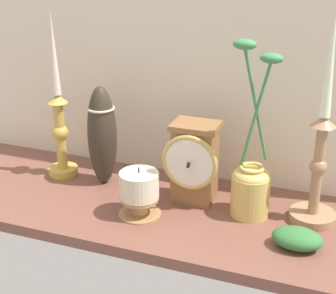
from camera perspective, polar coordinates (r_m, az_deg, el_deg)
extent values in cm
cube|color=brown|center=(119.59, -3.69, -6.20)|extent=(100.00, 36.00, 2.40)
cube|color=silver|center=(124.16, -0.52, 11.55)|extent=(120.00, 2.00, 65.00)
cube|color=olive|center=(115.77, 2.87, -1.91)|extent=(8.77, 6.86, 16.70)
cube|color=olive|center=(112.36, 2.96, 2.25)|extent=(9.82, 7.68, 1.20)
torus|color=tan|center=(111.56, 2.28, -1.67)|extent=(12.34, 1.12, 12.34)
cylinder|color=white|center=(111.48, 2.27, -1.69)|extent=(10.32, 0.40, 10.32)
cube|color=black|center=(111.22, 2.22, -1.74)|extent=(1.48, 3.96, 0.30)
cylinder|color=#A77D59|center=(114.87, 15.10, -7.11)|extent=(9.59, 9.59, 1.80)
cylinder|color=#A77D59|center=(110.26, 15.64, -2.45)|extent=(2.15, 2.15, 18.83)
sphere|color=#A77D59|center=(109.88, 15.69, -2.00)|extent=(3.44, 3.44, 3.44)
cone|color=#A77D59|center=(106.42, 16.22, 2.64)|extent=(5.04, 5.04, 2.00)
cone|color=white|center=(103.18, 16.93, 8.77)|extent=(2.25, 2.25, 21.46)
cylinder|color=gold|center=(133.03, -11.09, -2.47)|extent=(7.11, 7.11, 1.80)
cylinder|color=gold|center=(129.49, -11.39, 1.19)|extent=(2.43, 2.43, 16.44)
sphere|color=gold|center=(129.20, -11.41, 1.53)|extent=(3.90, 3.90, 3.90)
cone|color=gold|center=(126.48, -11.70, 5.08)|extent=(4.74, 4.74, 2.00)
cone|color=beige|center=(123.75, -12.10, 9.82)|extent=(2.16, 2.16, 19.46)
cylinder|color=#D2B35B|center=(112.63, 8.73, -5.12)|extent=(8.04, 8.04, 8.86)
ellipsoid|color=#D2B35B|center=(110.66, 8.87, -3.09)|extent=(7.64, 7.64, 3.82)
torus|color=#D2B35B|center=(109.85, 8.92, -2.19)|extent=(5.22, 5.22, 0.80)
cylinder|color=#3F874C|center=(105.17, 9.34, 4.17)|extent=(4.60, 7.97, 24.54)
ellipsoid|color=#3F874C|center=(98.77, 8.18, 10.77)|extent=(4.40, 2.80, 2.00)
cylinder|color=#3F874C|center=(105.64, 9.29, 3.40)|extent=(5.24, 0.66, 22.34)
ellipsoid|color=#3F874C|center=(102.09, 10.98, 9.25)|extent=(4.40, 2.80, 2.00)
cylinder|color=#AC8451|center=(112.60, -3.04, -6.35)|extent=(3.58, 3.58, 3.77)
cylinder|color=#AC8451|center=(113.33, -3.02, -7.00)|extent=(8.94, 8.94, 0.80)
cylinder|color=#AC8451|center=(111.70, -3.06, -5.50)|extent=(8.05, 8.05, 0.60)
cylinder|color=beige|center=(110.25, -3.09, -4.05)|extent=(8.17, 8.17, 5.50)
cylinder|color=black|center=(108.79, -3.13, -2.48)|extent=(0.30, 0.30, 1.20)
ellipsoid|color=#362D22|center=(123.03, -7.02, 1.20)|extent=(6.69, 6.69, 23.53)
torus|color=#CCB78C|center=(120.80, -7.16, 4.11)|extent=(6.29, 6.29, 0.60)
ellipsoid|color=#347337|center=(104.62, 13.58, -9.44)|extent=(9.52, 6.66, 3.87)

